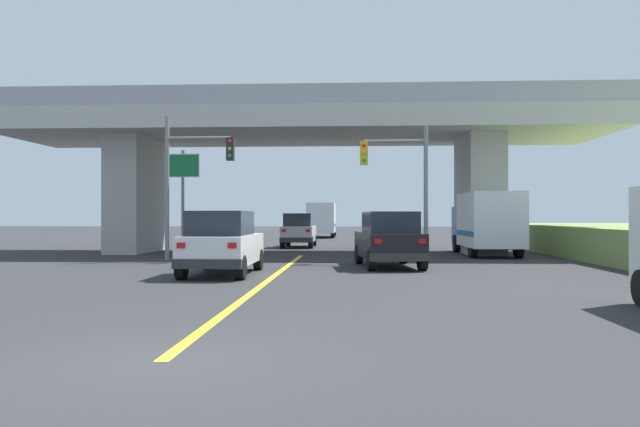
% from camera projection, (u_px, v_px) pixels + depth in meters
% --- Properties ---
extents(ground, '(160.00, 160.00, 0.00)m').
position_uv_depth(ground, '(305.00, 253.00, 32.10)').
color(ground, '#2B2B2D').
extents(overpass_bridge, '(29.88, 8.12, 7.78)m').
position_uv_depth(overpass_bridge, '(305.00, 145.00, 32.12)').
color(overpass_bridge, '#B7B5AD').
rests_on(overpass_bridge, ground).
extents(lane_divider_stripe, '(0.20, 21.67, 0.01)m').
position_uv_depth(lane_divider_stripe, '(271.00, 278.00, 18.87)').
color(lane_divider_stripe, yellow).
rests_on(lane_divider_stripe, ground).
extents(suv_lead, '(2.01, 4.55, 2.02)m').
position_uv_depth(suv_lead, '(222.00, 243.00, 20.01)').
color(suv_lead, silver).
rests_on(suv_lead, ground).
extents(suv_crossing, '(2.49, 4.68, 2.02)m').
position_uv_depth(suv_crossing, '(389.00, 239.00, 22.96)').
color(suv_crossing, black).
rests_on(suv_crossing, ground).
extents(box_truck, '(2.33, 6.56, 2.94)m').
position_uv_depth(box_truck, '(487.00, 222.00, 29.87)').
color(box_truck, navy).
rests_on(box_truck, ground).
extents(sedan_oncoming, '(1.88, 4.25, 2.02)m').
position_uv_depth(sedan_oncoming, '(299.00, 230.00, 37.65)').
color(sedan_oncoming, silver).
rests_on(sedan_oncoming, ground).
extents(traffic_signal_nearside, '(2.75, 0.36, 5.52)m').
position_uv_depth(traffic_signal_nearside, '(404.00, 175.00, 25.55)').
color(traffic_signal_nearside, slate).
rests_on(traffic_signal_nearside, ground).
extents(traffic_signal_farside, '(2.93, 0.36, 6.04)m').
position_uv_depth(traffic_signal_farside, '(189.00, 171.00, 26.52)').
color(traffic_signal_farside, slate).
rests_on(traffic_signal_farside, ground).
extents(highway_sign, '(1.59, 0.17, 4.89)m').
position_uv_depth(highway_sign, '(183.00, 178.00, 29.03)').
color(highway_sign, slate).
rests_on(highway_sign, ground).
extents(semi_truck_distant, '(2.33, 6.98, 2.97)m').
position_uv_depth(semi_truck_distant, '(322.00, 219.00, 55.16)').
color(semi_truck_distant, silver).
rests_on(semi_truck_distant, ground).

